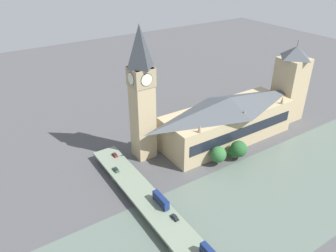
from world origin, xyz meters
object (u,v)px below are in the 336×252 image
parliament_hall (228,119)px  car_northbound_mid (116,170)px  car_northbound_tail (175,217)px  double_decker_bus_mid (161,200)px  clock_tower (142,93)px  road_bridge (183,240)px  victoria_tower (290,84)px  car_southbound_lead (115,155)px

parliament_hall → car_northbound_mid: (1.89, 75.46, -8.88)m
car_northbound_mid → car_northbound_tail: size_ratio=1.08×
parliament_hall → double_decker_bus_mid: parliament_hall is taller
double_decker_bus_mid → car_northbound_tail: bearing=-178.2°
clock_tower → double_decker_bus_mid: (-45.53, 16.98, -32.16)m
road_bridge → double_decker_bus_mid: double_decker_bus_mid is taller
victoria_tower → double_decker_bus_mid: victoria_tower is taller
victoria_tower → car_southbound_lead: bearing=83.3°
car_northbound_mid → car_southbound_lead: car_northbound_mid is taller
parliament_hall → car_northbound_mid: bearing=88.6°
victoria_tower → clock_tower: bearing=83.2°
car_northbound_tail → clock_tower: bearing=-16.5°
double_decker_bus_mid → car_northbound_tail: size_ratio=2.46×
road_bridge → car_northbound_tail: 11.42m
clock_tower → victoria_tower: size_ratio=1.37×
car_northbound_tail → car_southbound_lead: bearing=1.0°
car_northbound_mid → victoria_tower: bearing=-90.8°
road_bridge → double_decker_bus_mid: size_ratio=14.56×
clock_tower → road_bridge: (-67.00, 20.15, -35.76)m
clock_tower → car_southbound_lead: size_ratio=17.21×
parliament_hall → victoria_tower: (0.06, -55.45, 11.32)m
car_northbound_mid → car_northbound_tail: (-45.26, -6.50, 0.02)m
parliament_hall → double_decker_bus_mid: bearing=115.2°
road_bridge → car_southbound_lead: 68.90m
parliament_hall → victoria_tower: victoria_tower is taller
parliament_hall → car_northbound_mid: parliament_hall is taller
parliament_hall → car_northbound_mid: size_ratio=18.20×
victoria_tower → car_northbound_mid: size_ratio=11.73×
double_decker_bus_mid → car_northbound_tail: double_decker_bus_mid is taller
road_bridge → car_northbound_mid: bearing=3.1°
car_northbound_mid → parliament_hall: bearing=-91.4°
victoria_tower → double_decker_bus_mid: bearing=104.7°
victoria_tower → car_northbound_tail: victoria_tower is taller
car_northbound_tail → parliament_hall: bearing=-57.8°
parliament_hall → car_northbound_mid: 76.01m
clock_tower → victoria_tower: clock_tower is taller
parliament_hall → road_bridge: bearing=126.7°
parliament_hall → clock_tower: 59.53m
double_decker_bus_mid → car_northbound_mid: (34.53, 6.15, -2.02)m
road_bridge → car_southbound_lead: car_southbound_lead is taller
parliament_hall → clock_tower: bearing=76.2°
victoria_tower → road_bridge: size_ratio=0.35×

